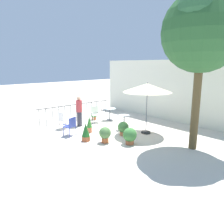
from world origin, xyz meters
TOP-DOWN VIEW (x-y plane):
  - ground_plane at (0.00, 0.00)m, footprint 60.00×60.00m
  - villa_facade at (0.00, 4.32)m, footprint 9.64×0.30m
  - terrace_railing at (-3.01, 0.00)m, footprint 0.03×4.83m
  - shade_tree at (3.69, 1.18)m, footprint 3.03×2.89m
  - patio_umbrella_0 at (1.15, 1.27)m, footprint 2.27×2.27m
  - cafe_table_0 at (-1.90, 1.61)m, footprint 0.70×0.70m
  - cafe_table_1 at (0.03, 0.90)m, footprint 0.60×0.60m
  - patio_chair_0 at (-0.89, -1.65)m, footprint 0.55×0.57m
  - patio_chair_1 at (-2.15, -1.34)m, footprint 0.48×0.51m
  - patio_chair_2 at (-2.09, 0.68)m, footprint 0.58×0.60m
  - potted_plant_0 at (-0.73, -0.71)m, footprint 0.26×0.26m
  - potted_plant_1 at (0.14, -1.53)m, footprint 0.36×0.36m
  - potted_plant_2 at (1.68, -0.40)m, footprint 0.58×0.58m
  - potted_plant_3 at (-2.61, 0.98)m, footprint 0.36×0.36m
  - potted_plant_4 at (0.64, 0.24)m, footprint 0.52×0.52m
  - potted_plant_5 at (0.85, -1.04)m, footprint 0.51×0.51m
  - standing_person at (-2.03, -0.43)m, footprint 0.45×0.45m

SIDE VIEW (x-z plane):
  - ground_plane at x=0.00m, z-range 0.00..0.00m
  - potted_plant_3 at x=-2.61m, z-range 0.03..0.52m
  - potted_plant_4 at x=0.64m, z-range 0.04..0.69m
  - potted_plant_2 at x=1.68m, z-range 0.03..0.74m
  - potted_plant_5 at x=0.85m, z-range 0.05..0.73m
  - potted_plant_1 at x=0.14m, z-range -0.01..0.80m
  - potted_plant_0 at x=-0.73m, z-range 0.01..0.83m
  - cafe_table_0 at x=-1.90m, z-range 0.14..0.87m
  - cafe_table_1 at x=0.03m, z-range 0.14..0.88m
  - patio_chair_1 at x=-2.15m, z-range 0.08..0.96m
  - patio_chair_0 at x=-0.89m, z-range 0.08..0.96m
  - patio_chair_2 at x=-2.09m, z-range 0.08..1.00m
  - terrace_railing at x=-3.01m, z-range 0.18..1.19m
  - standing_person at x=-2.03m, z-range 0.02..1.64m
  - villa_facade at x=0.00m, z-range 0.00..3.51m
  - patio_umbrella_0 at x=1.15m, z-range 0.95..3.40m
  - shade_tree at x=3.69m, z-range 1.46..7.28m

